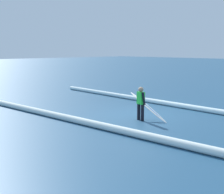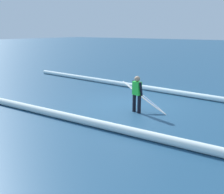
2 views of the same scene
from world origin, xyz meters
The scene contains 5 objects.
ground_plane centered at (0.00, 0.00, 0.00)m, with size 161.66×161.66×0.00m, color navy.
surfer centered at (-0.87, 0.78, 0.80)m, with size 0.51×0.30×1.43m.
surfboard centered at (-0.96, 0.42, 0.55)m, with size 2.07×0.24×1.14m.
wave_crest_foreground centered at (-1.81, -2.85, 0.13)m, with size 0.26×0.26×23.11m, color white.
wave_crest_midground centered at (-0.91, 3.03, 0.14)m, with size 0.28×0.28×25.65m, color white.
Camera 1 is at (-9.95, 11.12, 3.04)m, focal length 52.73 mm.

